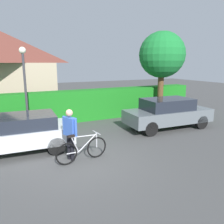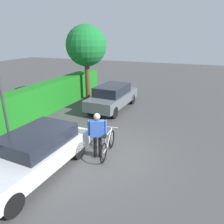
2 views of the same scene
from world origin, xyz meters
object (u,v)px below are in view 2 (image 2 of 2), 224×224
object	(u,v)px
parked_car_far	(113,96)
bicycle	(108,145)
parked_car_near	(33,153)
street_lamp	(1,89)
person_rider	(97,132)
tree_kerbside	(86,46)

from	to	relation	value
parked_car_far	bicycle	bearing A→B (deg)	-160.36
parked_car_near	street_lamp	xyz separation A→B (m)	(0.67, 1.69, 1.78)
person_rider	tree_kerbside	bearing A→B (deg)	30.33
parked_car_near	street_lamp	distance (m)	2.54
parked_car_far	parked_car_near	bearing A→B (deg)	-179.94
tree_kerbside	bicycle	bearing A→B (deg)	-146.76
parked_car_near	parked_car_far	world-z (taller)	parked_car_far
person_rider	tree_kerbside	xyz separation A→B (m)	(6.79, 3.97, 2.60)
bicycle	person_rider	distance (m)	0.75
parked_car_far	bicycle	size ratio (longest dim) A/B	2.41
parked_car_far	tree_kerbside	world-z (taller)	tree_kerbside
parked_car_near	tree_kerbside	distance (m)	9.24
parked_car_near	parked_car_far	xyz separation A→B (m)	(7.00, 0.01, 0.06)
person_rider	tree_kerbside	world-z (taller)	tree_kerbside
parked_car_far	person_rider	xyz separation A→B (m)	(-5.36, -1.53, 0.23)
street_lamp	tree_kerbside	size ratio (longest dim) A/B	0.77
bicycle	tree_kerbside	world-z (taller)	tree_kerbside
bicycle	tree_kerbside	bearing A→B (deg)	33.24
parked_car_near	tree_kerbside	world-z (taller)	tree_kerbside
parked_car_near	tree_kerbside	size ratio (longest dim) A/B	0.88
parked_car_near	person_rider	bearing A→B (deg)	-42.90
parked_car_near	person_rider	world-z (taller)	person_rider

